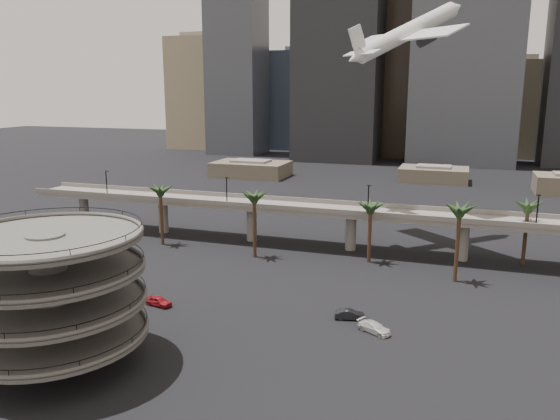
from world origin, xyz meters
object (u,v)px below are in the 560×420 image
(parking_ramp, at_px, (50,287))
(airborne_jet, at_px, (407,33))
(car_a, at_px, (159,301))
(overpass, at_px, (300,212))
(car_c, at_px, (374,327))
(car_b, at_px, (350,314))

(parking_ramp, height_order, airborne_jet, airborne_jet)
(car_a, bearing_deg, overpass, -5.03)
(parking_ramp, relative_size, car_c, 4.52)
(airborne_jet, bearing_deg, parking_ramp, -163.35)
(airborne_jet, bearing_deg, car_c, -135.63)
(overpass, relative_size, car_b, 29.71)
(parking_ramp, bearing_deg, overpass, 77.57)
(airborne_jet, xyz_separation_m, car_a, (-30.13, -50.92, -43.17))
(car_a, distance_m, car_b, 29.19)
(car_a, xyz_separation_m, car_b, (28.85, 4.45, -0.03))
(parking_ramp, relative_size, overpass, 0.17)
(airborne_jet, distance_m, car_b, 63.46)
(car_c, bearing_deg, overpass, 57.80)
(overpass, distance_m, car_b, 39.59)
(parking_ramp, xyz_separation_m, car_c, (35.04, 21.11, -9.12))
(car_b, relative_size, car_c, 0.89)
(overpass, xyz_separation_m, car_b, (17.95, -34.67, -6.62))
(overpass, bearing_deg, airborne_jet, 31.55)
(car_a, bearing_deg, parking_ramp, -175.48)
(airborne_jet, distance_m, car_c, 65.91)
(parking_ramp, xyz_separation_m, car_b, (30.95, 24.33, -9.11))
(parking_ramp, height_order, car_a, parking_ramp)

